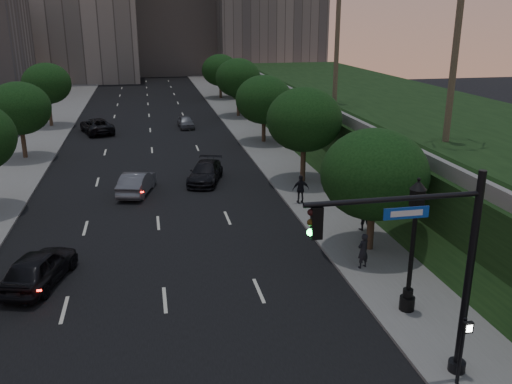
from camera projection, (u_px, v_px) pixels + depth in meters
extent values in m
plane|color=black|center=(171.00, 375.00, 17.86)|extent=(160.00, 160.00, 0.00)
cube|color=black|center=(152.00, 156.00, 45.81)|extent=(16.00, 140.00, 0.02)
cube|color=slate|center=(270.00, 149.00, 47.73)|extent=(4.50, 140.00, 0.15)
cube|color=slate|center=(24.00, 161.00, 43.85)|extent=(4.50, 140.00, 0.15)
cube|color=black|center=(406.00, 127.00, 47.50)|extent=(18.00, 90.00, 4.00)
cube|color=slate|center=(314.00, 103.00, 45.16)|extent=(0.35, 90.00, 0.70)
cube|color=gray|center=(171.00, 7.00, 110.03)|extent=(22.00, 18.00, 26.00)
cylinder|color=#38281C|center=(371.00, 225.00, 26.82)|extent=(0.36, 0.36, 2.86)
ellipsoid|color=black|center=(374.00, 174.00, 26.02)|extent=(5.20, 5.20, 4.42)
cylinder|color=#38281C|center=(303.00, 161.00, 37.95)|extent=(0.36, 0.36, 3.21)
ellipsoid|color=black|center=(304.00, 120.00, 37.05)|extent=(5.20, 5.20, 4.42)
cylinder|color=#38281C|center=(264.00, 128.00, 50.12)|extent=(0.36, 0.36, 2.86)
ellipsoid|color=black|center=(264.00, 100.00, 49.32)|extent=(5.20, 5.20, 4.42)
cylinder|color=#38281C|center=(238.00, 103.00, 63.11)|extent=(0.36, 0.36, 3.21)
ellipsoid|color=black|center=(238.00, 78.00, 62.21)|extent=(5.20, 5.20, 4.42)
cylinder|color=#38281C|center=(221.00, 89.00, 77.15)|extent=(0.36, 0.36, 2.86)
ellipsoid|color=black|center=(220.00, 70.00, 76.34)|extent=(5.20, 5.20, 4.42)
cylinder|color=#38281C|center=(24.00, 141.00, 44.33)|extent=(0.36, 0.36, 2.99)
ellipsoid|color=black|center=(19.00, 108.00, 43.49)|extent=(5.00, 5.00, 4.25)
cylinder|color=#38281C|center=(50.00, 112.00, 57.34)|extent=(0.36, 0.36, 3.26)
ellipsoid|color=black|center=(47.00, 83.00, 56.42)|extent=(5.00, 5.00, 4.25)
cylinder|color=#4C4233|center=(457.00, 39.00, 31.13)|extent=(0.40, 0.40, 12.00)
cylinder|color=#4C4233|center=(338.00, 16.00, 45.37)|extent=(0.40, 0.40, 14.50)
cylinder|color=black|center=(468.00, 279.00, 16.80)|extent=(0.24, 0.24, 7.00)
cylinder|color=black|center=(456.00, 368.00, 17.80)|extent=(0.56, 0.56, 0.50)
cylinder|color=black|center=(395.00, 199.00, 15.42)|extent=(5.40, 0.16, 0.16)
cube|color=black|center=(317.00, 223.00, 15.15)|extent=(0.32, 0.22, 0.95)
sphere|color=black|center=(311.00, 212.00, 15.02)|extent=(0.20, 0.20, 0.20)
sphere|color=#3F2B0A|center=(311.00, 222.00, 15.11)|extent=(0.20, 0.20, 0.20)
sphere|color=#19F24C|center=(310.00, 232.00, 15.20)|extent=(0.20, 0.20, 0.20)
cube|color=#0E44BA|center=(406.00, 213.00, 15.63)|extent=(1.40, 0.05, 0.35)
cylinder|color=black|center=(407.00, 305.00, 21.49)|extent=(0.60, 0.60, 0.70)
cylinder|color=black|center=(408.00, 294.00, 21.33)|extent=(0.40, 0.40, 0.40)
cylinder|color=black|center=(412.00, 248.00, 20.73)|extent=(0.18, 0.18, 3.60)
cube|color=black|center=(417.00, 198.00, 20.10)|extent=(0.42, 0.42, 0.70)
cone|color=black|center=(418.00, 185.00, 19.94)|extent=(0.64, 0.64, 0.35)
sphere|color=black|center=(419.00, 180.00, 19.88)|extent=(0.14, 0.14, 0.14)
cylinder|color=black|center=(461.00, 354.00, 16.87)|extent=(0.12, 0.12, 2.50)
cube|color=black|center=(468.00, 327.00, 16.37)|extent=(0.30, 0.14, 0.35)
cube|color=white|center=(470.00, 329.00, 16.30)|extent=(0.18, 0.02, 0.22)
imported|color=black|center=(39.00, 268.00, 23.65)|extent=(3.16, 5.05, 1.60)
imported|color=#5A5C62|center=(137.00, 183.00, 35.87)|extent=(2.70, 4.82, 1.51)
imported|color=black|center=(97.00, 126.00, 54.48)|extent=(4.02, 6.00, 1.53)
imported|color=black|center=(205.00, 172.00, 38.37)|extent=(3.32, 5.26, 1.42)
imported|color=slate|center=(186.00, 122.00, 57.16)|extent=(1.73, 3.87, 1.29)
imported|color=black|center=(363.00, 251.00, 24.89)|extent=(0.72, 0.60, 1.68)
imported|color=black|center=(364.00, 215.00, 29.36)|extent=(0.97, 0.84, 1.73)
imported|color=black|center=(301.00, 189.00, 33.58)|extent=(1.06, 0.48, 1.78)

